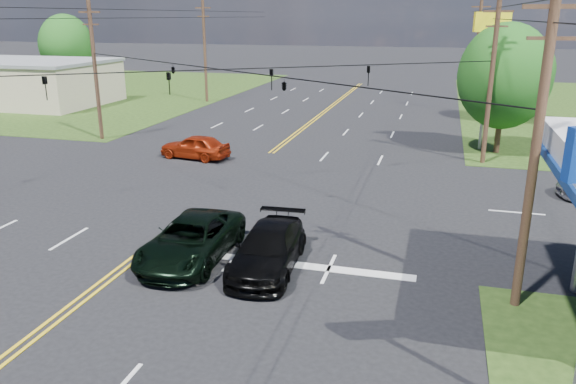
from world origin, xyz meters
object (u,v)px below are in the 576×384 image
(pole_se, at_px, (536,149))
(retail_nw, at_px, (24,83))
(suv_black, at_px, (268,249))
(tree_right_a, at_px, (505,76))
(tree_right_b, at_px, (523,71))
(tree_far_l, at_px, (66,45))
(pickup_dkgreen, at_px, (191,240))
(pole_right_far, at_px, (476,55))
(pole_nw, at_px, (95,69))
(pole_left_far, at_px, (205,50))
(pole_ne, at_px, (491,80))

(pole_se, bearing_deg, retail_nw, 144.21)
(pole_se, bearing_deg, suv_black, 176.45)
(tree_right_a, bearing_deg, retail_nw, 167.20)
(tree_right_b, height_order, tree_far_l, tree_far_l)
(pole_se, xyz_separation_m, pickup_dkgreen, (-10.96, 0.50, -4.15))
(pole_right_far, distance_m, tree_right_b, 5.40)
(pole_nw, bearing_deg, retail_nw, 142.59)
(pole_nw, height_order, pole_left_far, pole_left_far)
(retail_nw, height_order, pole_nw, pole_nw)
(retail_nw, xyz_separation_m, tree_right_a, (44.00, -10.00, 2.87))
(retail_nw, height_order, pole_se, pole_se)
(pole_se, xyz_separation_m, pole_ne, (0.00, 18.00, 0.00))
(pole_right_far, distance_m, pickup_dkgreen, 38.36)
(pickup_dkgreen, relative_size, suv_black, 1.08)
(pole_ne, relative_size, pickup_dkgreen, 1.73)
(pole_ne, bearing_deg, pole_nw, 180.00)
(tree_far_l, bearing_deg, pole_right_far, -5.08)
(pole_left_far, relative_size, tree_right_a, 1.22)
(pole_nw, bearing_deg, pole_ne, 0.00)
(tree_right_a, bearing_deg, tree_far_l, 156.50)
(pole_right_far, xyz_separation_m, tree_right_a, (1.00, -16.00, -0.30))
(tree_far_l, bearing_deg, suv_black, -47.63)
(pole_right_far, bearing_deg, retail_nw, -172.06)
(pole_left_far, relative_size, suv_black, 1.97)
(pole_nw, xyz_separation_m, suv_black, (17.94, -17.50, -4.18))
(pole_ne, bearing_deg, tree_far_l, 152.93)
(retail_nw, bearing_deg, pickup_dkgreen, -43.59)
(tree_right_b, bearing_deg, pole_ne, -103.13)
(tree_right_b, bearing_deg, pole_se, -96.05)
(retail_nw, distance_m, pickup_dkgreen, 44.25)
(pole_nw, height_order, pickup_dkgreen, pole_nw)
(pole_se, xyz_separation_m, pole_left_far, (-26.00, 37.00, 0.25))
(pole_ne, distance_m, tree_far_l, 50.54)
(pole_left_far, distance_m, suv_black, 40.91)
(retail_nw, bearing_deg, tree_right_b, 2.46)
(tree_right_a, bearing_deg, pole_ne, -108.43)
(tree_right_a, xyz_separation_m, tree_right_b, (2.50, 12.00, -0.65))
(retail_nw, xyz_separation_m, pole_nw, (17.00, -13.00, 2.92))
(pole_right_far, relative_size, tree_far_l, 1.15)
(retail_nw, relative_size, pole_ne, 1.68)
(tree_right_a, bearing_deg, pole_left_far, 149.35)
(pole_nw, height_order, suv_black, pole_nw)
(tree_right_a, bearing_deg, pole_right_far, 93.58)
(pole_ne, distance_m, pole_left_far, 32.20)
(pole_se, xyz_separation_m, tree_right_a, (1.00, 21.00, -0.05))
(pickup_dkgreen, bearing_deg, tree_far_l, 129.41)
(suv_black, bearing_deg, retail_nw, 135.49)
(tree_right_b, height_order, suv_black, tree_right_b)
(pickup_dkgreen, height_order, suv_black, pickup_dkgreen)
(tree_right_a, relative_size, pickup_dkgreen, 1.49)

